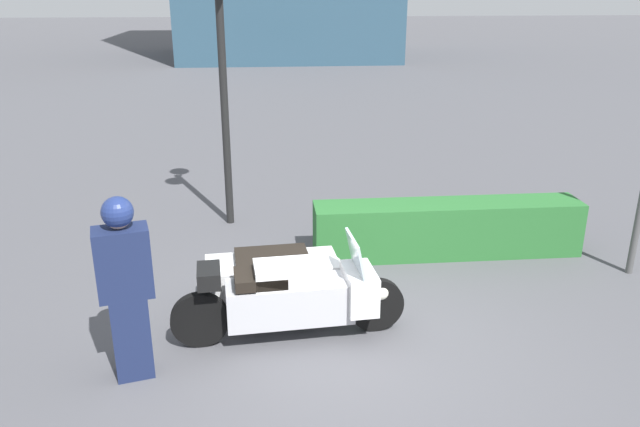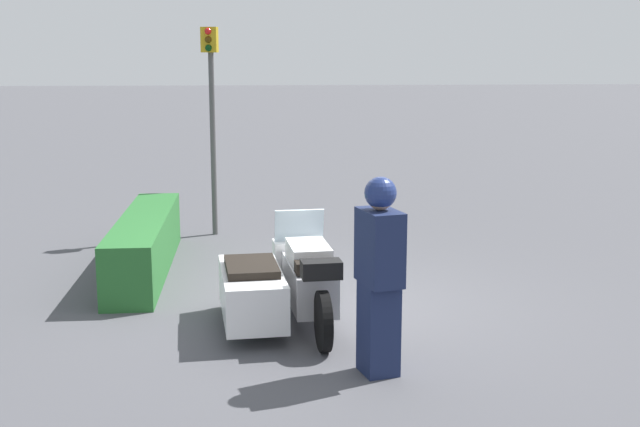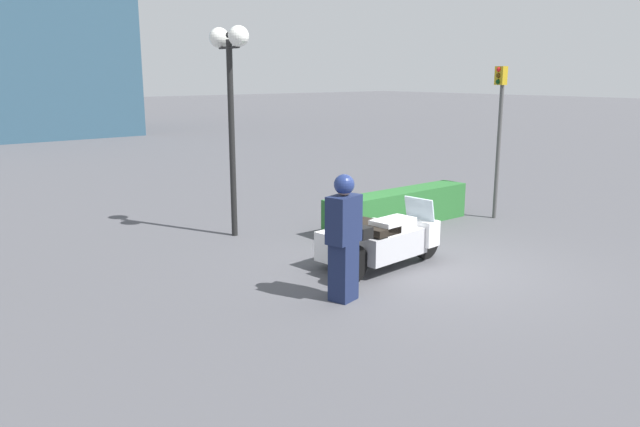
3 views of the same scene
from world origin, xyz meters
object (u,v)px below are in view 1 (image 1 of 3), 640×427
at_px(officer_rider, 126,285).
at_px(hedge_bush_curbside, 447,229).
at_px(twin_lamp_post, 219,11).
at_px(police_motorcycle, 289,285).

xyz_separation_m(officer_rider, hedge_bush_curbside, (3.93, 2.63, -0.60)).
bearing_deg(twin_lamp_post, police_motorcycle, -76.25).
height_order(officer_rider, twin_lamp_post, twin_lamp_post).
relative_size(police_motorcycle, twin_lamp_post, 0.62).
height_order(police_motorcycle, officer_rider, officer_rider).
distance_m(officer_rider, twin_lamp_post, 4.87).
xyz_separation_m(police_motorcycle, twin_lamp_post, (-0.81, 3.32, 2.85)).
bearing_deg(officer_rider, hedge_bush_curbside, 110.05).
relative_size(police_motorcycle, hedge_bush_curbside, 0.67).
height_order(police_motorcycle, hedge_bush_curbside, police_motorcycle).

